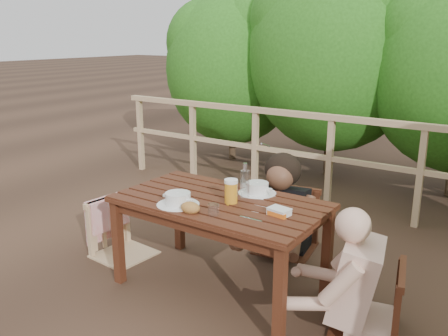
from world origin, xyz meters
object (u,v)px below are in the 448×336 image
Objects in this scene: soup_near at (178,200)px; chair_left at (121,205)px; chair_far at (287,196)px; butter_tub at (279,213)px; bottle at (245,182)px; tumbler at (213,210)px; bread_roll at (190,208)px; diner_right at (378,234)px; table at (220,245)px; chair_right at (369,269)px; woman at (289,174)px; beer_glass at (231,192)px; soup_far at (257,189)px.

chair_left is at bearing 164.65° from soup_near.
chair_far is 6.94× the size of butter_tub.
bottle is 3.20× the size of tumbler.
bread_roll is (0.94, -0.28, 0.26)m from chair_left.
diner_right is 0.61m from butter_tub.
table is 4.98× the size of soup_near.
soup_near is at bearing -88.57° from chair_right.
diner_right is (2.04, 0.09, 0.22)m from chair_left.
woman is 7.56× the size of beer_glass.
chair_right reaches higher than beer_glass.
chair_right reaches higher than tumbler.
soup_far reaches higher than tumbler.
diner_right reaches higher than chair_left.
soup_near is at bearing -153.21° from butter_tub.
chair_left is at bearing -178.63° from table.
woman is at bearing -45.46° from chair_left.
woman reaches higher than chair_far.
diner_right reaches higher than butter_tub.
tumbler is at bearing 82.50° from woman.
soup_near is 3.47× the size of tumbler.
chair_far is 11.49× the size of tumbler.
tumbler is 0.60× the size of butter_tub.
chair_right reaches higher than soup_near.
bread_roll is at bearing -142.77° from butter_tub.
table is 0.97m from chair_left.
chair_right is 1.30m from soup_near.
soup_near is at bearing -113.15° from chair_far.
bread_roll is 0.75× the size of beer_glass.
chair_left is 1.11m from beer_glass.
woman is 4.65× the size of soup_near.
table is at bearing -134.17° from bottle.
soup_near reaches higher than bread_roll.
soup_far is (1.10, 0.30, 0.27)m from chair_left.
butter_tub is at bearing -75.54° from chair_far.
diner_right is 0.96m from soup_far.
soup_near is (-0.27, -1.09, 0.24)m from chair_far.
chair_left reaches higher than soup_near.
soup_far is at bearing 88.53° from tumbler.
soup_far is at bearing 81.22° from beer_glass.
bread_roll is at bearing -105.07° from chair_far.
woman is 0.98m from butter_tub.
bottle is (0.03, -0.75, 0.13)m from woman.
soup_far is at bearing -94.66° from chair_far.
soup_near is 0.69m from butter_tub.
diner_right is 7.41× the size of beer_glass.
diner_right is at bearing 131.68° from woman.
diner_right is 4.94× the size of bottle.
butter_tub is (0.38, -0.88, 0.22)m from chair_far.
woman is (-0.96, 0.80, 0.24)m from chair_right.
soup_far is at bearing 84.30° from bottle.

